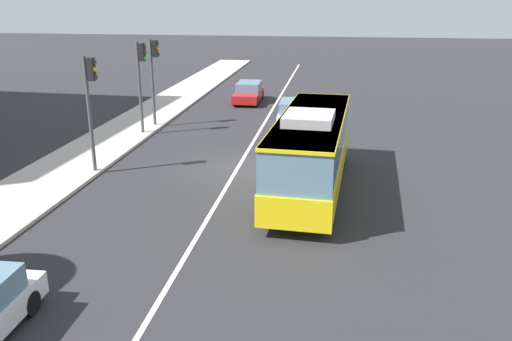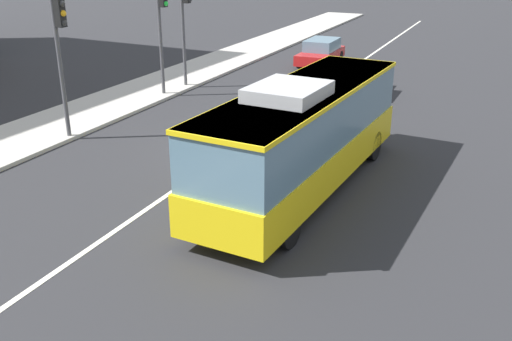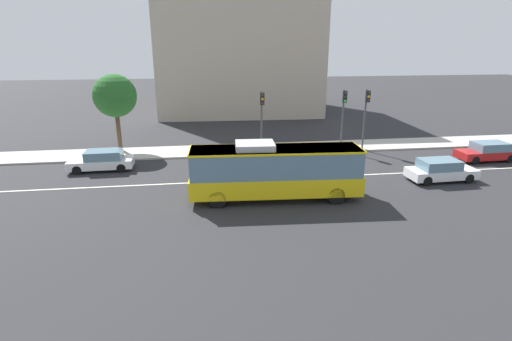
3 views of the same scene
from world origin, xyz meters
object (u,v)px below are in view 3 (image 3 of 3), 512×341
(transit_bus, at_px, (275,170))
(traffic_light_mid_block, at_px, (366,109))
(sedan_white, at_px, (441,170))
(sedan_white_ahead, at_px, (102,160))
(street_tree_kerbside_left, at_px, (115,96))
(sedan_red, at_px, (487,152))
(traffic_light_far_corner, at_px, (344,110))
(traffic_light_near_corner, at_px, (262,112))

(transit_bus, distance_m, traffic_light_mid_block, 13.74)
(sedan_white, xyz_separation_m, traffic_light_mid_block, (-2.10, 8.10, 2.84))
(transit_bus, height_order, traffic_light_mid_block, traffic_light_mid_block)
(sedan_white_ahead, bearing_deg, street_tree_kerbside_left, -95.42)
(sedan_white, distance_m, sedan_white_ahead, 23.69)
(sedan_red, distance_m, street_tree_kerbside_left, 30.09)
(traffic_light_mid_block, relative_size, traffic_light_far_corner, 1.00)
(street_tree_kerbside_left, bearing_deg, traffic_light_far_corner, -7.53)
(sedan_red, xyz_separation_m, traffic_light_mid_block, (-8.47, 4.21, 2.84))
(sedan_white, xyz_separation_m, traffic_light_near_corner, (-10.94, 7.86, 2.84))
(traffic_light_far_corner, bearing_deg, traffic_light_near_corner, -82.82)
(sedan_white, height_order, traffic_light_mid_block, traffic_light_mid_block)
(sedan_white, height_order, sedan_white_ahead, same)
(traffic_light_mid_block, distance_m, street_tree_kerbside_left, 20.77)
(transit_bus, bearing_deg, traffic_light_near_corner, 89.27)
(traffic_light_near_corner, relative_size, traffic_light_far_corner, 1.00)
(sedan_white_ahead, height_order, traffic_light_near_corner, traffic_light_near_corner)
(traffic_light_near_corner, relative_size, traffic_light_mid_block, 1.00)
(sedan_white_ahead, distance_m, traffic_light_mid_block, 21.28)
(transit_bus, relative_size, sedan_red, 2.24)
(transit_bus, relative_size, traffic_light_near_corner, 1.95)
(sedan_white_ahead, relative_size, traffic_light_mid_block, 0.87)
(sedan_white, xyz_separation_m, sedan_white_ahead, (-23.03, 5.56, 0.00))
(traffic_light_far_corner, bearing_deg, traffic_light_mid_block, 92.62)
(sedan_white, relative_size, traffic_light_near_corner, 0.87)
(traffic_light_far_corner, bearing_deg, sedan_red, 72.30)
(traffic_light_far_corner, relative_size, street_tree_kerbside_left, 0.80)
(sedan_white, distance_m, traffic_light_near_corner, 13.77)
(transit_bus, height_order, sedan_red, transit_bus)
(traffic_light_mid_block, bearing_deg, sedan_white, 12.48)
(traffic_light_mid_block, height_order, traffic_light_far_corner, same)
(transit_bus, xyz_separation_m, sedan_white_ahead, (-11.41, 7.20, -1.09))
(sedan_white, height_order, street_tree_kerbside_left, street_tree_kerbside_left)
(sedan_red, distance_m, traffic_light_far_corner, 11.61)
(sedan_white, xyz_separation_m, traffic_light_far_corner, (-4.03, 8.17, 2.84))
(transit_bus, height_order, sedan_white_ahead, transit_bus)
(transit_bus, height_order, traffic_light_far_corner, traffic_light_far_corner)
(transit_bus, xyz_separation_m, sedan_white, (11.63, 1.65, -1.09))
(transit_bus, distance_m, sedan_white, 11.79)
(sedan_white, relative_size, sedan_white_ahead, 1.00)
(transit_bus, bearing_deg, sedan_red, 20.49)
(traffic_light_far_corner, bearing_deg, street_tree_kerbside_left, -92.90)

